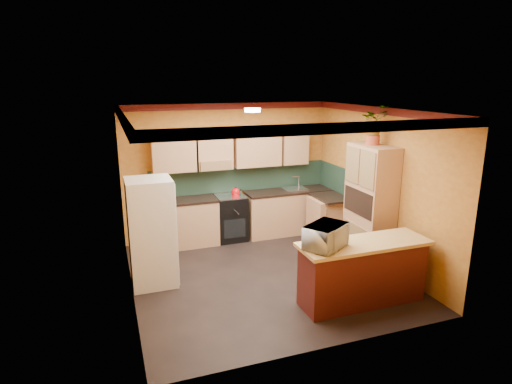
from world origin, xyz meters
TOP-DOWN VIEW (x-y plane):
  - room_shell at (0.02, 0.28)m, footprint 4.24×4.24m
  - base_cabinets_back at (0.56, 1.80)m, footprint 3.65×0.60m
  - countertop_back at (0.56, 1.80)m, footprint 3.65×0.62m
  - stove at (-0.06, 1.80)m, footprint 0.58×0.58m
  - kettle at (0.04, 1.75)m, footprint 0.20×0.20m
  - sink at (1.34, 1.80)m, footprint 0.48×0.40m
  - base_cabinets_right at (1.80, 1.05)m, footprint 0.60×0.80m
  - countertop_right at (1.80, 1.05)m, footprint 0.62×0.80m
  - fridge at (-1.75, 0.34)m, footprint 0.68×0.66m
  - pantry at (1.85, -0.16)m, footprint 0.48×0.90m
  - fern_pot at (1.85, -0.11)m, footprint 0.22×0.22m
  - fern at (1.85, -0.11)m, footprint 0.49×0.44m
  - breakfast_bar at (1.01, -1.28)m, footprint 1.80×0.55m
  - bar_top at (1.01, -1.28)m, footprint 1.90×0.65m
  - microwave at (0.39, -1.28)m, footprint 0.72×0.66m

SIDE VIEW (x-z plane):
  - base_cabinets_back at x=0.56m, z-range 0.00..0.88m
  - base_cabinets_right at x=1.80m, z-range 0.00..0.88m
  - breakfast_bar at x=1.01m, z-range 0.00..0.88m
  - stove at x=-0.06m, z-range 0.00..0.91m
  - fridge at x=-1.75m, z-range 0.00..1.70m
  - countertop_back at x=0.56m, z-range 0.88..0.92m
  - countertop_right at x=1.80m, z-range 0.88..0.92m
  - bar_top at x=1.01m, z-range 0.88..0.93m
  - sink at x=1.34m, z-range 0.92..0.95m
  - kettle at x=0.04m, z-range 0.91..1.09m
  - pantry at x=1.85m, z-range 0.00..2.10m
  - microwave at x=0.39m, z-range 0.93..1.26m
  - room_shell at x=0.02m, z-range 0.73..3.45m
  - fern_pot at x=1.85m, z-range 2.10..2.26m
  - fern at x=1.85m, z-range 2.26..2.75m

